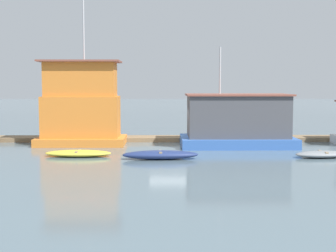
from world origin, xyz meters
TOP-DOWN VIEW (x-y plane):
  - ground_plane at (0.00, 0.00)m, footprint 200.00×200.00m
  - dock_walkway at (0.00, 2.59)m, footprint 42.40×2.00m
  - houseboat_orange at (-5.92, 0.47)m, footprint 5.97×3.49m
  - houseboat_blue at (4.63, -0.53)m, footprint 7.49×4.18m
  - dinghy_yellow at (-5.21, -4.88)m, footprint 3.84×1.55m
  - dinghy_navy at (-0.48, -5.94)m, footprint 4.23×1.30m
  - dinghy_grey at (8.72, -5.44)m, footprint 3.35×1.66m

SIDE VIEW (x-z plane):
  - ground_plane at x=0.00m, z-range 0.00..0.00m
  - dock_walkway at x=0.00m, z-range 0.00..0.30m
  - dinghy_yellow at x=-5.21m, z-range 0.00..0.36m
  - dinghy_grey at x=8.72m, z-range 0.00..0.38m
  - dinghy_navy at x=-0.48m, z-range 0.00..0.49m
  - houseboat_blue at x=4.63m, z-range -1.65..4.93m
  - houseboat_orange at x=-5.92m, z-range -2.41..7.62m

